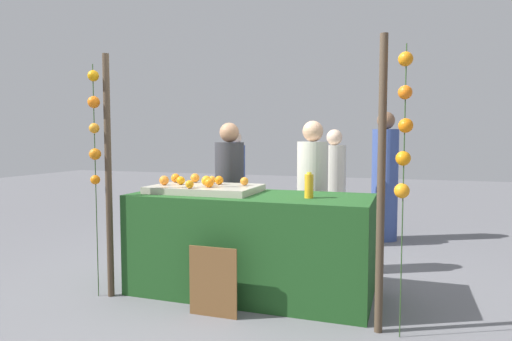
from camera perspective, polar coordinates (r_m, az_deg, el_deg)
ground_plane at (r=4.11m, az=-0.70°, el=-15.36°), size 24.00×24.00×0.00m
stall_counter at (r=3.99m, az=-0.70°, el=-9.38°), size 2.09×0.85×0.88m
orange_tray at (r=4.10m, az=-6.51°, el=-2.34°), size 0.96×0.63×0.06m
orange_0 at (r=4.16m, az=-4.74°, el=-1.25°), size 0.08×0.08×0.08m
orange_1 at (r=4.19m, az=-11.68°, el=-1.25°), size 0.09×0.09×0.09m
orange_2 at (r=3.87m, az=-8.50°, el=-1.76°), size 0.07×0.07×0.07m
orange_3 at (r=4.39m, az=-7.81°, el=-0.95°), size 0.09×0.09×0.09m
orange_4 at (r=4.20m, az=-9.61°, el=-1.27°), size 0.08×0.08×0.08m
orange_5 at (r=4.26m, az=-5.66°, el=-1.19°), size 0.07×0.07×0.07m
orange_6 at (r=4.08m, az=-1.50°, el=-1.38°), size 0.08×0.08×0.08m
orange_7 at (r=4.42m, az=-10.26°, el=-0.94°), size 0.09×0.09×0.09m
orange_8 at (r=3.92m, az=-6.01°, el=-1.60°), size 0.08×0.08×0.08m
orange_9 at (r=4.07m, az=-6.36°, el=-1.31°), size 0.09×0.09×0.09m
juice_bottle at (r=3.69m, az=6.80°, el=-1.96°), size 0.07×0.07×0.22m
chalkboard_sign at (r=3.54m, az=-5.47°, el=-14.07°), size 0.39×0.03×0.56m
vendor_left at (r=4.78m, az=-3.40°, el=-3.77°), size 0.31×0.31×1.54m
vendor_right at (r=4.55m, az=7.21°, el=-4.12°), size 0.31×0.31×1.55m
crowd_person_0 at (r=5.75m, az=9.92°, el=-2.72°), size 0.30×0.30×1.48m
crowd_person_1 at (r=6.34m, az=-2.74°, el=-2.07°), size 0.30×0.30×1.47m
crowd_person_2 at (r=6.23m, az=16.15°, el=-1.26°), size 0.35×0.35×1.72m
canopy_post_left at (r=4.01m, az=-18.36°, el=-0.80°), size 0.06×0.06×2.08m
canopy_post_right at (r=3.21m, az=15.71°, el=-1.94°), size 0.06×0.06×2.08m
garland_strand_left at (r=4.03m, az=-19.99°, el=5.39°), size 0.11×0.11×2.00m
garland_strand_right at (r=3.15m, az=18.43°, el=4.84°), size 0.11×0.11×2.00m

